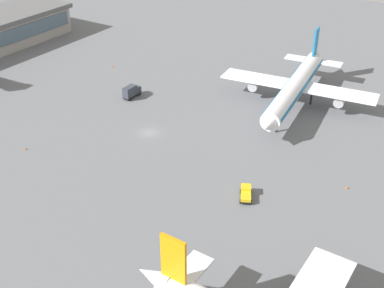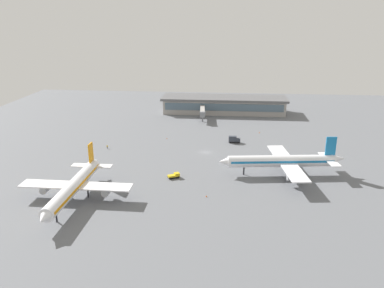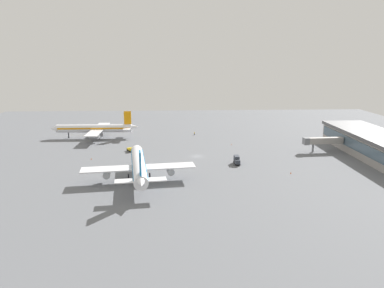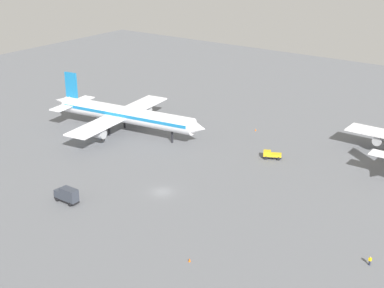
{
  "view_description": "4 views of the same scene",
  "coord_description": "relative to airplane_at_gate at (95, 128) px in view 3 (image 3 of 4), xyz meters",
  "views": [
    {
      "loc": [
        79.19,
        62.6,
        56.44
      ],
      "look_at": [
        8.15,
        16.99,
        6.49
      ],
      "focal_mm": 46.87,
      "sensor_mm": 36.0,
      "label": 1
    },
    {
      "loc": [
        -9.39,
        165.52,
        58.57
      ],
      "look_at": [
        5.65,
        5.46,
        5.59
      ],
      "focal_mm": 36.55,
      "sensor_mm": 36.0,
      "label": 2
    },
    {
      "loc": [
        -157.21,
        9.73,
        42.4
      ],
      "look_at": [
        -4.96,
        2.53,
        6.72
      ],
      "focal_mm": 34.89,
      "sensor_mm": 36.0,
      "label": 3
    },
    {
      "loc": [
        68.62,
        -83.84,
        53.39
      ],
      "look_at": [
        -4.83,
        17.58,
        4.37
      ],
      "focal_mm": 52.36,
      "sensor_mm": 36.0,
      "label": 4
    }
  ],
  "objects": [
    {
      "name": "ground",
      "position": [
        -40.32,
        -52.02,
        -5.23
      ],
      "size": [
        288.0,
        288.0,
        0.0
      ],
      "primitive_type": "plane",
      "color": "slate"
    },
    {
      "name": "terminal_building",
      "position": [
        -47.2,
        -129.95,
        -0.21
      ],
      "size": [
        78.1,
        21.02,
        9.85
      ],
      "color": "#9E9993",
      "rests_on": "ground"
    },
    {
      "name": "airplane_at_gate",
      "position": [
        0.0,
        0.0,
        0.0
      ],
      "size": [
        37.67,
        47.14,
        14.38
      ],
      "rotation": [
        0.0,
        0.0,
        1.56
      ],
      "color": "white",
      "rests_on": "ground"
    },
    {
      "name": "airplane_taxiing",
      "position": [
        -71.4,
        -29.51,
        0.21
      ],
      "size": [
        49.13,
        39.67,
        14.96
      ],
      "rotation": [
        0.0,
        0.0,
        0.13
      ],
      "color": "white",
      "rests_on": "ground"
    },
    {
      "name": "catering_truck",
      "position": [
        -53.1,
        -67.3,
        -3.53
      ],
      "size": [
        5.61,
        2.22,
        3.3
      ],
      "rotation": [
        0.0,
        0.0,
        3.14
      ],
      "color": "black",
      "rests_on": "ground"
    },
    {
      "name": "pushback_tractor",
      "position": [
        -30.25,
        -21.85,
        -4.26
      ],
      "size": [
        4.78,
        3.73,
        1.9
      ],
      "rotation": [
        0.0,
        0.0,
        3.61
      ],
      "color": "black",
      "rests_on": "ground"
    },
    {
      "name": "ground_crew_worker",
      "position": [
        5.42,
        -53.24,
        -4.38
      ],
      "size": [
        0.52,
        0.52,
        1.67
      ],
      "rotation": [
        0.0,
        0.0,
        5.26
      ],
      "color": "#1E2338",
      "rests_on": "ground"
    },
    {
      "name": "jet_bridge",
      "position": [
        -34.93,
        -109.34,
        -0.1
      ],
      "size": [
        4.12,
        18.66,
        6.74
      ],
      "rotation": [
        0.0,
        0.0,
        1.64
      ],
      "color": "#9E9993",
      "rests_on": "ground"
    },
    {
      "name": "safety_cone_near_gate",
      "position": [
        -19.79,
        -70.17,
        -4.93
      ],
      "size": [
        0.44,
        0.44,
        0.6
      ],
      "primitive_type": "cone",
      "color": "#EA590C",
      "rests_on": "ground"
    },
    {
      "name": "safety_cone_mid_apron",
      "position": [
        -43.29,
        -6.75,
        -4.93
      ],
      "size": [
        0.44,
        0.44,
        0.6
      ],
      "primitive_type": "cone",
      "color": "#EA590C",
      "rests_on": "ground"
    },
    {
      "name": "safety_cone_far_side",
      "position": [
        -66.64,
        -85.43,
        -4.93
      ],
      "size": [
        0.44,
        0.44,
        0.6
      ],
      "primitive_type": "cone",
      "color": "#EA590C",
      "rests_on": "ground"
    }
  ]
}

